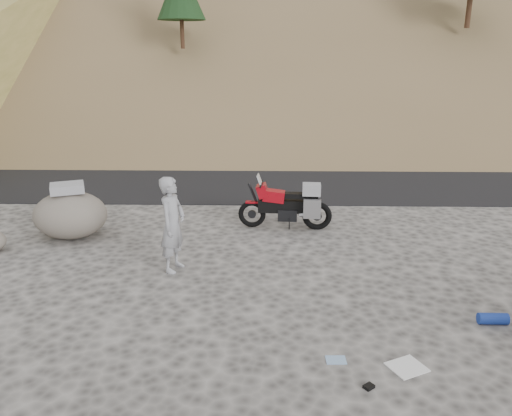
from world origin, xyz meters
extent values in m
plane|color=#423F3D|center=(0.00, 0.00, 0.00)|extent=(140.00, 140.00, 0.00)
cube|color=black|center=(0.00, 9.00, 0.00)|extent=(120.00, 7.00, 0.05)
cylinder|color=#342013|center=(-4.00, 14.00, 4.90)|extent=(0.17, 0.17, 1.40)
cylinder|color=#342013|center=(8.00, 15.00, 5.94)|extent=(0.22, 0.22, 1.82)
torus|color=black|center=(-0.83, 3.73, 0.33)|extent=(0.67, 0.17, 0.67)
cylinder|color=black|center=(-0.83, 3.73, 0.33)|extent=(0.21, 0.07, 0.20)
torus|color=black|center=(0.73, 3.62, 0.33)|extent=(0.71, 0.19, 0.71)
cylinder|color=black|center=(0.73, 3.62, 0.33)|extent=(0.23, 0.10, 0.22)
cylinder|color=black|center=(-0.75, 3.72, 0.71)|extent=(0.38, 0.09, 0.82)
cylinder|color=black|center=(-0.61, 3.71, 1.09)|extent=(0.09, 0.63, 0.04)
cube|color=black|center=(-0.08, 3.67, 0.55)|extent=(1.22, 0.33, 0.30)
cube|color=black|center=(0.02, 3.67, 0.35)|extent=(0.47, 0.33, 0.28)
cube|color=#9A0812|center=(-0.31, 3.69, 0.81)|extent=(0.55, 0.34, 0.31)
cube|color=#9A0812|center=(-0.58, 3.71, 0.93)|extent=(0.33, 0.36, 0.36)
cube|color=silver|center=(-0.65, 3.71, 1.19)|extent=(0.14, 0.31, 0.26)
cube|color=black|center=(0.18, 3.66, 0.83)|extent=(0.57, 0.26, 0.12)
cube|color=black|center=(0.56, 3.63, 0.79)|extent=(0.36, 0.21, 0.10)
cube|color=#B0AFB4|center=(0.58, 3.37, 0.58)|extent=(0.41, 0.15, 0.45)
cube|color=#B0AFB4|center=(0.62, 3.89, 0.58)|extent=(0.41, 0.15, 0.45)
cube|color=#96969B|center=(0.58, 3.63, 0.99)|extent=(0.45, 0.37, 0.26)
cube|color=#9A0812|center=(-0.83, 3.73, 0.63)|extent=(0.31, 0.14, 0.04)
cylinder|color=black|center=(0.06, 3.48, 0.18)|extent=(0.04, 0.21, 0.37)
cylinder|color=#B0AFB4|center=(0.52, 3.49, 0.40)|extent=(0.46, 0.12, 0.13)
imported|color=#96969B|center=(-2.27, 1.23, 0.00)|extent=(0.62, 0.78, 1.87)
ellipsoid|color=#5C554E|center=(-4.94, 2.95, 0.54)|extent=(1.86, 1.66, 1.07)
cube|color=#96969B|center=(-4.94, 2.95, 1.16)|extent=(0.79, 0.71, 0.18)
cube|color=white|center=(1.43, -1.88, 0.01)|extent=(0.60, 0.58, 0.02)
cylinder|color=navy|center=(3.07, -0.71, 0.09)|extent=(0.46, 0.19, 0.18)
cube|color=black|center=(0.83, -2.33, 0.02)|extent=(0.17, 0.16, 0.04)
cube|color=#86A7CF|center=(0.49, -1.74, 0.01)|extent=(0.28, 0.21, 0.01)
camera|label=1|loc=(-0.49, -7.71, 4.08)|focal=35.00mm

